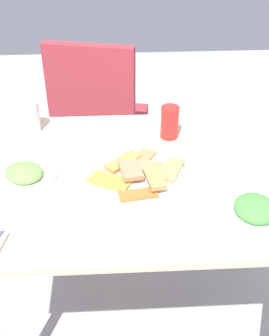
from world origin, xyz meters
name	(u,v)px	position (x,y,z in m)	size (l,w,h in m)	color
ground_plane	(133,309)	(0.00, 0.00, 0.00)	(6.00, 6.00, 0.00)	#A5A6A9
dining_table	(133,194)	(0.00, 0.00, 0.63)	(1.02, 0.80, 0.71)	beige
dining_chair	(98,116)	(-0.13, 0.74, 0.53)	(0.50, 0.50, 0.92)	maroon
pide_platter	(138,175)	(0.02, -0.03, 0.73)	(0.32, 0.32, 0.04)	white
salad_plate_greens	(24,174)	(-0.35, -0.01, 0.73)	(0.20, 0.20, 0.05)	white
salad_plate_rice	(255,210)	(0.34, -0.22, 0.73)	(0.19, 0.19, 0.05)	white
soda_can	(170,122)	(0.15, 0.22, 0.78)	(0.07, 0.07, 0.12)	red
drinking_glass	(29,117)	(-0.37, 0.30, 0.77)	(0.08, 0.08, 0.12)	silver
paper_napkin	(220,154)	(0.31, 0.09, 0.72)	(0.16, 0.16, 0.00)	white
fork	(221,156)	(0.31, 0.07, 0.72)	(0.19, 0.02, 0.01)	silver
spoon	(219,151)	(0.31, 0.11, 0.72)	(0.20, 0.02, 0.01)	silver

